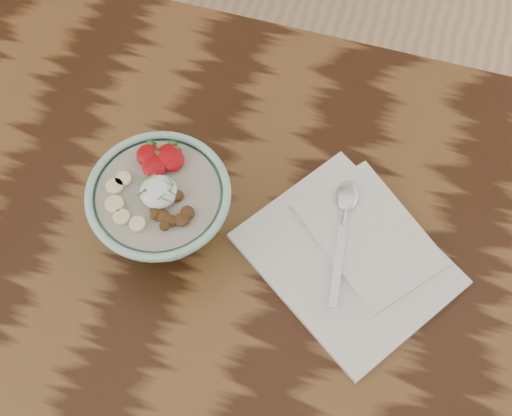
# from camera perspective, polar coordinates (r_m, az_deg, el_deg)

# --- Properties ---
(table) EXTENTS (1.60, 0.90, 0.75)m
(table) POSITION_cam_1_polar(r_m,az_deg,el_deg) (1.09, -7.40, -5.74)
(table) COLOR black
(table) RESTS_ON ground
(breakfast_bowl) EXTENTS (0.19, 0.19, 0.13)m
(breakfast_bowl) POSITION_cam_1_polar(r_m,az_deg,el_deg) (0.96, -7.56, 0.10)
(breakfast_bowl) COLOR #97CCB7
(breakfast_bowl) RESTS_ON table
(napkin) EXTENTS (0.34, 0.33, 0.02)m
(napkin) POSITION_cam_1_polar(r_m,az_deg,el_deg) (1.00, 7.70, -3.65)
(napkin) COLOR white
(napkin) RESTS_ON table
(spoon) EXTENTS (0.04, 0.19, 0.01)m
(spoon) POSITION_cam_1_polar(r_m,az_deg,el_deg) (1.01, 7.13, -0.37)
(spoon) COLOR silver
(spoon) RESTS_ON napkin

